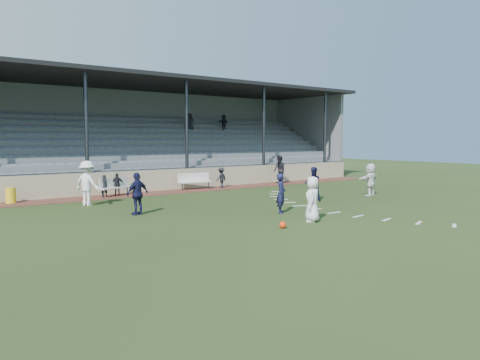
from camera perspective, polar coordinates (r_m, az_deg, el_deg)
name	(u,v)px	position (r m, az deg, el deg)	size (l,w,h in m)	color
ground	(282,220)	(17.15, 5.10, -4.91)	(90.00, 90.00, 0.00)	#273716
cinder_track	(151,193)	(25.80, -10.86, -1.62)	(34.00, 2.00, 0.02)	#562B22
retaining_wall	(142,181)	(26.68, -11.89, -0.15)	(34.00, 0.18, 1.20)	tan
bench_left	(115,185)	(25.07, -15.03, -0.58)	(2.00, 1.22, 0.95)	silver
bench_right	(194,180)	(27.50, -5.58, 0.05)	(2.03, 0.66, 0.95)	silver
trash_bin	(11,195)	(23.88, -26.16, -1.69)	(0.45, 0.45, 0.71)	yellow
football	(283,225)	(15.60, 5.24, -5.47)	(0.23, 0.23, 0.23)	#ED390D
player_white_lead	(312,199)	(16.87, 8.81, -2.33)	(0.79, 0.52, 1.62)	white
player_navy_lead	(281,193)	(18.66, 5.04, -1.65)	(0.58, 0.38, 1.59)	#16173C
player_navy_mid	(313,184)	(22.54, 8.89, -0.49)	(0.79, 0.62, 1.62)	#16173C
player_white_wing	(88,183)	(21.71, -18.09, -0.40)	(1.29, 0.74, 1.99)	white
player_navy_wing	(138,194)	(18.61, -12.38, -1.64)	(0.97, 0.41, 1.66)	#16173C
player_white_back	(370,179)	(25.31, 15.61, 0.06)	(1.57, 0.50, 1.70)	white
official	(279,170)	(30.91, 4.84, 1.28)	(0.90, 0.70, 1.86)	black
sub_left_near	(104,186)	(24.64, -16.26, -0.69)	(0.41, 0.27, 1.13)	black
sub_left_far	(117,184)	(25.14, -14.73, -0.51)	(0.68, 0.28, 1.16)	black
sub_right	(221,178)	(28.30, -2.31, 0.31)	(0.79, 0.45, 1.22)	black
grandstand	(109,151)	(30.91, -15.70, 3.44)	(34.60, 9.00, 6.61)	slate
penalty_arc	(355,210)	(20.13, 13.80, -3.54)	(3.89, 14.63, 0.01)	silver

